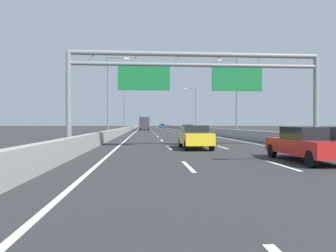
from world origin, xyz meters
The scene contains 50 objects.
ground_plane centered at (0.00, 100.00, 0.00)m, with size 260.00×260.00×0.00m, color #2D2D30.
lane_dash_left_1 centered at (-1.80, 12.50, 0.01)m, with size 0.16×3.00×0.01m, color white.
lane_dash_left_2 centered at (-1.80, 21.50, 0.01)m, with size 0.16×3.00×0.01m, color white.
lane_dash_left_3 centered at (-1.80, 30.50, 0.01)m, with size 0.16×3.00×0.01m, color white.
lane_dash_left_4 centered at (-1.80, 39.50, 0.01)m, with size 0.16×3.00×0.01m, color white.
lane_dash_left_5 centered at (-1.80, 48.50, 0.01)m, with size 0.16×3.00×0.01m, color white.
lane_dash_left_6 centered at (-1.80, 57.50, 0.01)m, with size 0.16×3.00×0.01m, color white.
lane_dash_left_7 centered at (-1.80, 66.50, 0.01)m, with size 0.16×3.00×0.01m, color white.
lane_dash_left_8 centered at (-1.80, 75.50, 0.01)m, with size 0.16×3.00×0.01m, color white.
lane_dash_left_9 centered at (-1.80, 84.50, 0.01)m, with size 0.16×3.00×0.01m, color white.
lane_dash_left_10 centered at (-1.80, 93.50, 0.01)m, with size 0.16×3.00×0.01m, color white.
lane_dash_left_11 centered at (-1.80, 102.50, 0.01)m, with size 0.16×3.00×0.01m, color white.
lane_dash_left_12 centered at (-1.80, 111.50, 0.01)m, with size 0.16×3.00×0.01m, color white.
lane_dash_left_13 centered at (-1.80, 120.50, 0.01)m, with size 0.16×3.00×0.01m, color white.
lane_dash_left_14 centered at (-1.80, 129.50, 0.01)m, with size 0.16×3.00×0.01m, color white.
lane_dash_left_15 centered at (-1.80, 138.50, 0.01)m, with size 0.16×3.00×0.01m, color white.
lane_dash_left_16 centered at (-1.80, 147.50, 0.01)m, with size 0.16×3.00×0.01m, color white.
lane_dash_left_17 centered at (-1.80, 156.50, 0.01)m, with size 0.16×3.00×0.01m, color white.
lane_dash_right_1 centered at (1.80, 12.50, 0.01)m, with size 0.16×3.00×0.01m, color white.
lane_dash_right_2 centered at (1.80, 21.50, 0.01)m, with size 0.16×3.00×0.01m, color white.
lane_dash_right_3 centered at (1.80, 30.50, 0.01)m, with size 0.16×3.00×0.01m, color white.
lane_dash_right_4 centered at (1.80, 39.50, 0.01)m, with size 0.16×3.00×0.01m, color white.
lane_dash_right_5 centered at (1.80, 48.50, 0.01)m, with size 0.16×3.00×0.01m, color white.
lane_dash_right_6 centered at (1.80, 57.50, 0.01)m, with size 0.16×3.00×0.01m, color white.
lane_dash_right_7 centered at (1.80, 66.50, 0.01)m, with size 0.16×3.00×0.01m, color white.
lane_dash_right_8 centered at (1.80, 75.50, 0.01)m, with size 0.16×3.00×0.01m, color white.
lane_dash_right_9 centered at (1.80, 84.50, 0.01)m, with size 0.16×3.00×0.01m, color white.
lane_dash_right_10 centered at (1.80, 93.50, 0.01)m, with size 0.16×3.00×0.01m, color white.
lane_dash_right_11 centered at (1.80, 102.50, 0.01)m, with size 0.16×3.00×0.01m, color white.
lane_dash_right_12 centered at (1.80, 111.50, 0.01)m, with size 0.16×3.00×0.01m, color white.
lane_dash_right_13 centered at (1.80, 120.50, 0.01)m, with size 0.16×3.00×0.01m, color white.
lane_dash_right_14 centered at (1.80, 129.50, 0.01)m, with size 0.16×3.00×0.01m, color white.
lane_dash_right_15 centered at (1.80, 138.50, 0.01)m, with size 0.16×3.00×0.01m, color white.
lane_dash_right_16 centered at (1.80, 147.50, 0.01)m, with size 0.16×3.00×0.01m, color white.
lane_dash_right_17 centered at (1.80, 156.50, 0.01)m, with size 0.16×3.00×0.01m, color white.
edge_line_left centered at (-5.25, 88.00, 0.01)m, with size 0.16×176.00×0.01m, color white.
edge_line_right centered at (5.25, 88.00, 0.01)m, with size 0.16×176.00×0.01m, color white.
barrier_left centered at (-6.90, 110.00, 0.47)m, with size 0.45×220.00×0.95m.
barrier_right centered at (6.90, 110.00, 0.47)m, with size 0.45×220.00×0.95m.
sign_gantry centered at (-0.08, 21.40, 4.84)m, with size 16.94×0.36×6.36m.
streetlamp_left_mid centered at (-7.47, 37.74, 5.40)m, with size 2.58×0.28×9.50m.
streetlamp_right_mid centered at (7.47, 37.74, 5.40)m, with size 2.58×0.28×9.50m.
streetlamp_left_far centered at (-7.47, 67.89, 5.40)m, with size 2.58×0.28×9.50m.
streetlamp_right_far centered at (7.47, 67.89, 5.40)m, with size 2.58×0.28×9.50m.
yellow_car centered at (-0.22, 20.58, 0.76)m, with size 1.71×4.15×1.49m.
white_car centered at (3.77, 52.44, 0.75)m, with size 1.75×4.64×1.46m.
red_car centered at (3.41, 13.58, 0.75)m, with size 1.76×4.59×1.47m.
blue_car centered at (3.54, 122.53, 0.75)m, with size 1.79×4.49×1.48m.
green_car centered at (-3.83, 104.57, 0.74)m, with size 1.89×4.23×1.43m.
box_truck centered at (-3.48, 79.95, 1.77)m, with size 2.50×8.48×3.25m.
Camera 1 is at (-3.42, 1.05, 1.60)m, focal length 33.10 mm.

